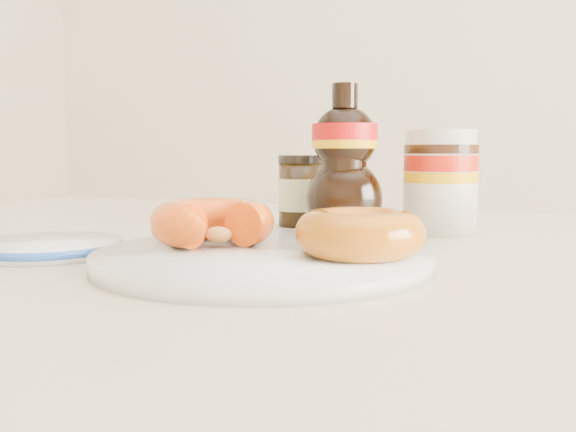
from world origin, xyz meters
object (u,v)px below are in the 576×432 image
at_px(dining_table, 313,337).
at_px(dark_jar, 300,192).
at_px(plate, 263,258).
at_px(donut_whole, 360,233).
at_px(nutella_jar, 440,178).
at_px(blue_rim_saucer, 48,247).
at_px(syrup_bottle, 344,160).
at_px(donut_bitten, 212,222).

xyz_separation_m(dining_table, dark_jar, (-0.08, 0.16, 0.12)).
height_order(plate, donut_whole, donut_whole).
xyz_separation_m(nutella_jar, blue_rim_saucer, (-0.29, -0.28, -0.05)).
bearing_deg(blue_rim_saucer, syrup_bottle, 48.55).
xyz_separation_m(nutella_jar, dark_jar, (-0.17, 0.01, -0.02)).
height_order(nutella_jar, dark_jar, nutella_jar).
relative_size(plate, donut_whole, 2.74).
distance_m(plate, dark_jar, 0.28).
height_order(donut_bitten, donut_whole, donut_bitten).
bearing_deg(nutella_jar, donut_whole, -93.19).
relative_size(donut_bitten, dark_jar, 1.21).
bearing_deg(blue_rim_saucer, donut_whole, 4.35).
height_order(plate, donut_bitten, donut_bitten).
height_order(plate, nutella_jar, nutella_jar).
bearing_deg(syrup_bottle, blue_rim_saucer, -131.45).
bearing_deg(dark_jar, donut_bitten, -85.36).
relative_size(dining_table, plate, 5.36).
bearing_deg(donut_whole, dark_jar, 119.94).
bearing_deg(syrup_bottle, dark_jar, 140.74).
height_order(dining_table, syrup_bottle, syrup_bottle).
height_order(plate, syrup_bottle, syrup_bottle).
height_order(dining_table, blue_rim_saucer, blue_rim_saucer).
bearing_deg(donut_whole, plate, -178.40).
bearing_deg(donut_whole, blue_rim_saucer, -175.65).
distance_m(donut_bitten, nutella_jar, 0.28).
bearing_deg(donut_whole, dining_table, 126.35).
relative_size(donut_whole, nutella_jar, 0.85).
relative_size(plate, blue_rim_saucer, 2.06).
distance_m(plate, donut_bitten, 0.06).
relative_size(donut_bitten, donut_whole, 1.08).
xyz_separation_m(donut_bitten, dark_jar, (-0.02, 0.25, 0.01)).
bearing_deg(nutella_jar, syrup_bottle, -148.90).
xyz_separation_m(syrup_bottle, blue_rim_saucer, (-0.20, -0.22, -0.07)).
distance_m(dining_table, nutella_jar, 0.23).
height_order(donut_bitten, dark_jar, dark_jar).
bearing_deg(plate, donut_whole, 1.60).
relative_size(donut_whole, syrup_bottle, 0.60).
xyz_separation_m(dining_table, syrup_bottle, (-0.00, 0.10, 0.16)).
bearing_deg(nutella_jar, dark_jar, 178.10).
height_order(plate, blue_rim_saucer, same).
bearing_deg(dark_jar, dining_table, -64.45).
bearing_deg(donut_bitten, syrup_bottle, 82.32).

